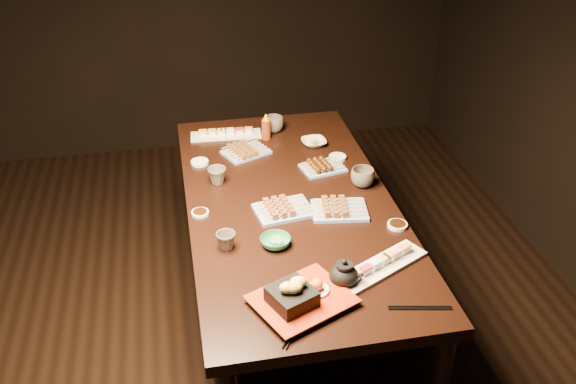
{
  "coord_description": "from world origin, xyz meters",
  "views": [
    {
      "loc": [
        -0.04,
        -1.95,
        2.26
      ],
      "look_at": [
        0.43,
        0.43,
        0.77
      ],
      "focal_mm": 40.0,
      "sensor_mm": 36.0,
      "label": 1
    }
  ],
  "objects_px": {
    "edamame_bowl_cream": "(314,142)",
    "teacup_far_right": "(274,124)",
    "condiment_bottle": "(266,126)",
    "yakitori_plate_center": "(284,206)",
    "yakitori_plate_left": "(246,149)",
    "sushi_platter_far": "(226,132)",
    "teapot": "(344,272)",
    "sushi_platter_near": "(381,263)",
    "yakitori_plate_right": "(339,206)",
    "teacup_far_left": "(217,176)",
    "teacup_mid_right": "(363,177)",
    "tempura_tray": "(302,291)",
    "teacup_near_left": "(226,241)",
    "dining_table": "(290,269)",
    "edamame_bowl_green": "(275,242)"
  },
  "relations": [
    {
      "from": "teacup_mid_right",
      "to": "teacup_far_left",
      "type": "relative_size",
      "value": 1.27
    },
    {
      "from": "dining_table",
      "to": "sushi_platter_far",
      "type": "distance_m",
      "value": 0.83
    },
    {
      "from": "teacup_far_right",
      "to": "sushi_platter_near",
      "type": "bearing_deg",
      "value": -81.24
    },
    {
      "from": "teacup_near_left",
      "to": "teacup_far_left",
      "type": "relative_size",
      "value": 0.9
    },
    {
      "from": "yakitori_plate_center",
      "to": "condiment_bottle",
      "type": "bearing_deg",
      "value": 77.67
    },
    {
      "from": "yakitori_plate_left",
      "to": "teacup_near_left",
      "type": "xyz_separation_m",
      "value": [
        -0.18,
        -0.78,
        0.01
      ]
    },
    {
      "from": "sushi_platter_near",
      "to": "tempura_tray",
      "type": "height_order",
      "value": "tempura_tray"
    },
    {
      "from": "teapot",
      "to": "edamame_bowl_green",
      "type": "bearing_deg",
      "value": 149.76
    },
    {
      "from": "tempura_tray",
      "to": "condiment_bottle",
      "type": "xyz_separation_m",
      "value": [
        0.09,
        1.3,
        0.01
      ]
    },
    {
      "from": "dining_table",
      "to": "sushi_platter_near",
      "type": "distance_m",
      "value": 0.71
    },
    {
      "from": "teacup_near_left",
      "to": "teapot",
      "type": "relative_size",
      "value": 0.61
    },
    {
      "from": "teapot",
      "to": "sushi_platter_far",
      "type": "bearing_deg",
      "value": 126.53
    },
    {
      "from": "sushi_platter_far",
      "to": "teacup_near_left",
      "type": "distance_m",
      "value": 0.99
    },
    {
      "from": "teacup_mid_right",
      "to": "condiment_bottle",
      "type": "height_order",
      "value": "condiment_bottle"
    },
    {
      "from": "yakitori_plate_right",
      "to": "tempura_tray",
      "type": "relative_size",
      "value": 0.72
    },
    {
      "from": "yakitori_plate_center",
      "to": "edamame_bowl_green",
      "type": "bearing_deg",
      "value": -117.2
    },
    {
      "from": "sushi_platter_near",
      "to": "yakitori_plate_left",
      "type": "relative_size",
      "value": 1.87
    },
    {
      "from": "edamame_bowl_cream",
      "to": "teacup_far_right",
      "type": "relative_size",
      "value": 1.19
    },
    {
      "from": "edamame_bowl_green",
      "to": "condiment_bottle",
      "type": "bearing_deg",
      "value": 82.75
    },
    {
      "from": "dining_table",
      "to": "teacup_far_right",
      "type": "distance_m",
      "value": 0.82
    },
    {
      "from": "sushi_platter_far",
      "to": "teacup_far_right",
      "type": "relative_size",
      "value": 3.51
    },
    {
      "from": "sushi_platter_near",
      "to": "yakitori_plate_center",
      "type": "xyz_separation_m",
      "value": [
        -0.29,
        0.45,
        0.01
      ]
    },
    {
      "from": "yakitori_plate_right",
      "to": "teacup_near_left",
      "type": "bearing_deg",
      "value": -153.61
    },
    {
      "from": "sushi_platter_far",
      "to": "teapot",
      "type": "distance_m",
      "value": 1.32
    },
    {
      "from": "tempura_tray",
      "to": "teacup_far_right",
      "type": "distance_m",
      "value": 1.38
    },
    {
      "from": "sushi_platter_near",
      "to": "yakitori_plate_center",
      "type": "distance_m",
      "value": 0.54
    },
    {
      "from": "yakitori_plate_center",
      "to": "yakitori_plate_left",
      "type": "relative_size",
      "value": 1.11
    },
    {
      "from": "yakitori_plate_left",
      "to": "teapot",
      "type": "height_order",
      "value": "teapot"
    },
    {
      "from": "yakitori_plate_right",
      "to": "teacup_far_left",
      "type": "distance_m",
      "value": 0.6
    },
    {
      "from": "edamame_bowl_cream",
      "to": "teapot",
      "type": "distance_m",
      "value": 1.11
    },
    {
      "from": "yakitori_plate_left",
      "to": "condiment_bottle",
      "type": "distance_m",
      "value": 0.2
    },
    {
      "from": "edamame_bowl_cream",
      "to": "teacup_far_right",
      "type": "distance_m",
      "value": 0.26
    },
    {
      "from": "yakitori_plate_center",
      "to": "condiment_bottle",
      "type": "height_order",
      "value": "condiment_bottle"
    },
    {
      "from": "yakitori_plate_left",
      "to": "edamame_bowl_green",
      "type": "distance_m",
      "value": 0.8
    },
    {
      "from": "teacup_far_right",
      "to": "condiment_bottle",
      "type": "relative_size",
      "value": 0.73
    },
    {
      "from": "tempura_tray",
      "to": "sushi_platter_far",
      "type": "bearing_deg",
      "value": 70.38
    },
    {
      "from": "sushi_platter_near",
      "to": "teacup_mid_right",
      "type": "height_order",
      "value": "teacup_mid_right"
    },
    {
      "from": "edamame_bowl_green",
      "to": "yakitori_plate_right",
      "type": "bearing_deg",
      "value": 31.12
    },
    {
      "from": "tempura_tray",
      "to": "teacup_far_left",
      "type": "relative_size",
      "value": 3.83
    },
    {
      "from": "condiment_bottle",
      "to": "dining_table",
      "type": "bearing_deg",
      "value": -89.84
    },
    {
      "from": "edamame_bowl_cream",
      "to": "tempura_tray",
      "type": "xyz_separation_m",
      "value": [
        -0.32,
        -1.18,
        0.04
      ]
    },
    {
      "from": "teacup_near_left",
      "to": "edamame_bowl_green",
      "type": "bearing_deg",
      "value": -6.07
    },
    {
      "from": "yakitori_plate_left",
      "to": "tempura_tray",
      "type": "xyz_separation_m",
      "value": [
        0.04,
        -1.15,
        0.03
      ]
    },
    {
      "from": "yakitori_plate_left",
      "to": "teacup_far_right",
      "type": "relative_size",
      "value": 2.06
    },
    {
      "from": "dining_table",
      "to": "sushi_platter_near",
      "type": "xyz_separation_m",
      "value": [
        0.24,
        -0.53,
        0.4
      ]
    },
    {
      "from": "yakitori_plate_right",
      "to": "teacup_near_left",
      "type": "xyz_separation_m",
      "value": [
        -0.5,
        -0.17,
        0.01
      ]
    },
    {
      "from": "edamame_bowl_green",
      "to": "edamame_bowl_cream",
      "type": "distance_m",
      "value": 0.89
    },
    {
      "from": "dining_table",
      "to": "yakitori_plate_right",
      "type": "xyz_separation_m",
      "value": [
        0.19,
        -0.12,
        0.4
      ]
    },
    {
      "from": "yakitori_plate_center",
      "to": "yakitori_plate_left",
      "type": "xyz_separation_m",
      "value": [
        -0.09,
        0.56,
        -0.0
      ]
    },
    {
      "from": "edamame_bowl_cream",
      "to": "teapot",
      "type": "xyz_separation_m",
      "value": [
        -0.14,
        -1.1,
        0.04
      ]
    }
  ]
}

